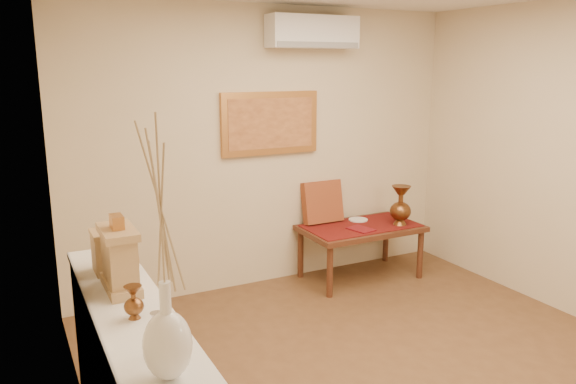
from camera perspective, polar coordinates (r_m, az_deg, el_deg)
wall_back at (r=5.47m, az=-1.92°, el=4.42°), size 4.00×0.02×2.70m
wall_left at (r=2.79m, az=-19.80°, el=-4.61°), size 0.02×4.50×2.70m
white_vase at (r=2.10m, az=-12.58°, el=-6.32°), size 0.19×0.19×0.98m
candlestick at (r=2.42m, az=-13.13°, el=-13.88°), size 0.09×0.09×0.19m
brass_urn_small at (r=2.76m, az=-15.44°, el=-10.28°), size 0.09×0.09×0.21m
table_cloth at (r=5.75m, az=7.43°, el=-3.41°), size 1.14×0.59×0.01m
brass_urn_tall at (r=5.78m, az=11.38°, el=-0.92°), size 0.22×0.22×0.49m
plate at (r=5.92m, az=7.14°, el=-2.81°), size 0.20×0.20×0.01m
menu at (r=5.59m, az=7.42°, el=-3.76°), size 0.23×0.29×0.01m
cushion at (r=5.77m, az=3.50°, el=-1.01°), size 0.43×0.19×0.44m
mantel_clock at (r=3.10m, az=-16.72°, el=-6.47°), size 0.17×0.36×0.41m
wooden_chest at (r=3.40m, az=-17.88°, el=-5.74°), size 0.16×0.21×0.24m
low_table at (r=5.77m, az=7.41°, el=-4.07°), size 1.20×0.70×0.55m
painting at (r=5.42m, az=-1.82°, el=6.99°), size 1.00×0.06×0.60m
ac_unit at (r=5.49m, az=2.53°, el=15.93°), size 0.90×0.25×0.30m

